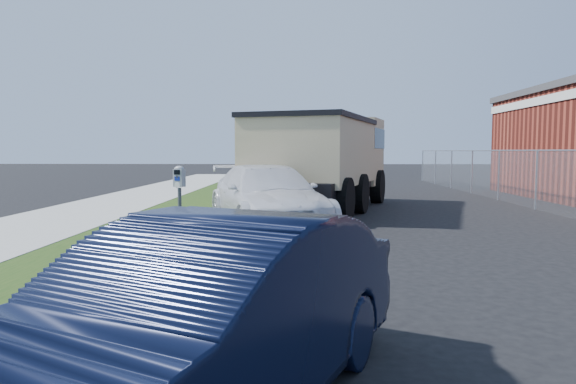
{
  "coord_description": "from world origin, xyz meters",
  "views": [
    {
      "loc": [
        -1.11,
        -8.82,
        1.79
      ],
      "look_at": [
        -1.4,
        1.0,
        1.0
      ],
      "focal_mm": 32.0,
      "sensor_mm": 36.0,
      "label": 1
    }
  ],
  "objects_px": {
    "navy_sedan": "(203,322)",
    "parking_meter": "(179,188)",
    "dump_truck": "(325,156)",
    "white_wagon": "(267,197)"
  },
  "relations": [
    {
      "from": "navy_sedan",
      "to": "parking_meter",
      "type": "bearing_deg",
      "value": 129.18
    },
    {
      "from": "parking_meter",
      "to": "navy_sedan",
      "type": "height_order",
      "value": "parking_meter"
    },
    {
      "from": "navy_sedan",
      "to": "dump_truck",
      "type": "height_order",
      "value": "dump_truck"
    },
    {
      "from": "navy_sedan",
      "to": "dump_truck",
      "type": "bearing_deg",
      "value": 108.19
    },
    {
      "from": "parking_meter",
      "to": "white_wagon",
      "type": "distance_m",
      "value": 3.27
    },
    {
      "from": "parking_meter",
      "to": "dump_truck",
      "type": "distance_m",
      "value": 7.7
    },
    {
      "from": "parking_meter",
      "to": "navy_sedan",
      "type": "distance_m",
      "value": 5.8
    },
    {
      "from": "white_wagon",
      "to": "parking_meter",
      "type": "bearing_deg",
      "value": -133.09
    },
    {
      "from": "white_wagon",
      "to": "navy_sedan",
      "type": "bearing_deg",
      "value": -107.79
    },
    {
      "from": "white_wagon",
      "to": "dump_truck",
      "type": "height_order",
      "value": "dump_truck"
    }
  ]
}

